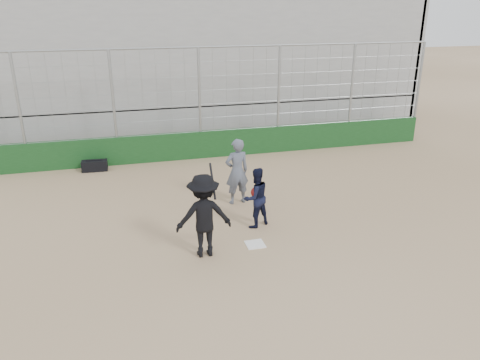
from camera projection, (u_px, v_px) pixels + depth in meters
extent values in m
plane|color=#7F6345|center=(255.00, 245.00, 11.22)|extent=(90.00, 90.00, 0.00)
cube|color=white|center=(255.00, 244.00, 11.22)|extent=(0.44, 0.44, 0.02)
cube|color=#123816|center=(201.00, 145.00, 17.36)|extent=(18.00, 0.25, 1.00)
cylinder|color=gray|center=(200.00, 105.00, 16.83)|extent=(0.10, 0.10, 4.00)
cylinder|color=gray|center=(418.00, 93.00, 19.01)|extent=(0.10, 0.10, 4.00)
cylinder|color=gray|center=(198.00, 47.00, 16.12)|extent=(18.00, 0.07, 0.07)
cube|color=gray|center=(181.00, 109.00, 21.73)|extent=(20.00, 6.70, 1.60)
cube|color=gray|center=(178.00, 44.00, 20.69)|extent=(20.00, 6.70, 4.20)
cube|color=gray|center=(378.00, 57.00, 23.40)|extent=(0.25, 6.70, 6.10)
imported|color=black|center=(204.00, 216.00, 10.47)|extent=(1.28, 0.76, 1.95)
cylinder|color=black|center=(213.00, 181.00, 10.40)|extent=(0.07, 0.57, 0.71)
imported|color=black|center=(256.00, 208.00, 11.97)|extent=(0.95, 0.86, 1.04)
sphere|color=maroon|center=(256.00, 192.00, 11.82)|extent=(0.28, 0.28, 0.28)
imported|color=#4E5462|center=(237.00, 175.00, 13.28)|extent=(0.76, 0.56, 1.73)
cube|color=black|center=(95.00, 166.00, 16.09)|extent=(0.87, 0.41, 0.36)
cylinder|color=black|center=(94.00, 160.00, 16.02)|extent=(0.56, 0.07, 0.04)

